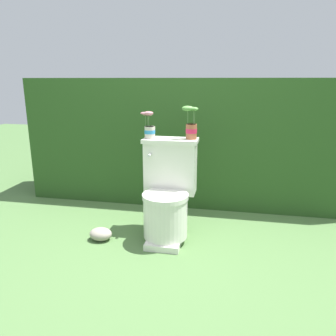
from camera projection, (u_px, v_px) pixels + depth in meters
name	position (u px, v px, depth m)	size (l,w,h in m)	color
ground_plane	(171.00, 239.00, 2.63)	(12.00, 12.00, 0.00)	#4C703D
hedge_backdrop	(189.00, 140.00, 3.42)	(3.26, 0.66, 1.25)	#284C1E
toilet	(168.00, 195.00, 2.58)	(0.43, 0.50, 0.79)	silver
potted_plant_left	(149.00, 127.00, 2.58)	(0.12, 0.10, 0.21)	beige
potted_plant_midleft	(191.00, 126.00, 2.54)	(0.13, 0.09, 0.26)	#9E5638
garden_stone	(101.00, 234.00, 2.61)	(0.18, 0.14, 0.10)	#9E9384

